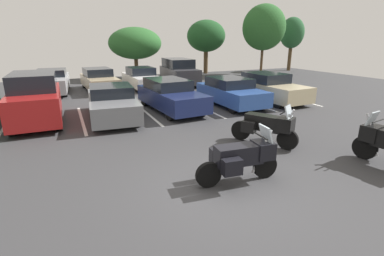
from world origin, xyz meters
The scene contains 17 objects.
ground centered at (0.00, 0.00, -0.05)m, with size 44.00×44.00×0.10m, color #38383A.
motorcycle_touring centered at (0.45, 0.07, 0.64)m, with size 2.11×0.99×1.36m.
motorcycle_second centered at (2.57, 1.86, 0.67)m, with size 1.39×2.00×1.41m.
parking_stripes centered at (-1.24, 7.54, 0.00)m, with size 20.15×4.78×0.01m.
car_red centered at (-4.31, 7.87, 0.99)m, with size 1.81×4.33×2.00m.
car_grey centered at (-1.39, 7.28, 0.68)m, with size 2.20×4.80×1.42m.
car_navy centered at (1.41, 7.62, 0.73)m, with size 2.16×4.77×1.47m.
car_blue centered at (4.63, 7.40, 0.70)m, with size 1.90×4.40×1.41m.
car_champagne centered at (7.18, 7.57, 0.72)m, with size 2.13×4.84×1.50m.
car_far_silver centered at (-3.89, 15.11, 0.72)m, with size 2.17×4.94×1.47m.
car_far_tan centered at (-1.03, 14.86, 0.71)m, with size 2.10×4.87×1.45m.
car_far_white centered at (1.83, 14.73, 0.68)m, with size 1.91×4.75×1.43m.
car_far_charcoal centered at (4.70, 14.84, 0.97)m, with size 2.12×4.52×1.92m.
tree_center centered at (2.74, 19.95, 2.96)m, with size 4.45×4.45×4.29m.
tree_rear centered at (19.63, 19.71, 3.90)m, with size 2.52×2.52×5.55m.
tree_right centered at (14.38, 17.73, 4.34)m, with size 3.95×3.95×6.41m.
tree_center_left centered at (9.99, 20.92, 3.57)m, with size 3.73×3.73×5.10m.
Camera 1 is at (-3.16, -5.11, 3.30)m, focal length 26.66 mm.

